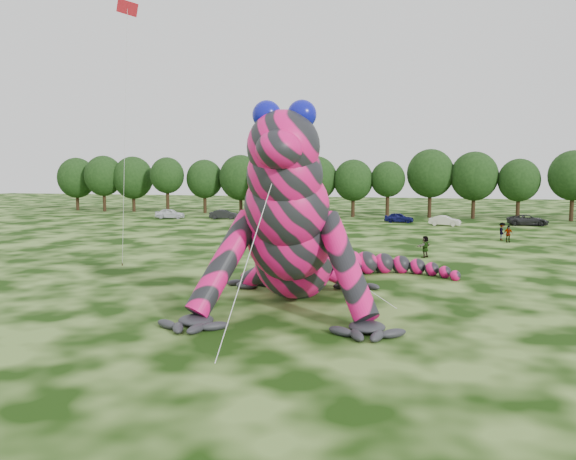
# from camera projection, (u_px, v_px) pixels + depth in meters

# --- Properties ---
(ground) EXTENTS (240.00, 240.00, 0.00)m
(ground) POSITION_uv_depth(u_px,v_px,m) (300.00, 301.00, 31.71)
(ground) COLOR #16330A
(ground) RESTS_ON ground
(inflatable_gecko) EXTENTS (20.09, 23.13, 10.73)m
(inflatable_gecko) POSITION_uv_depth(u_px,v_px,m) (298.00, 205.00, 32.32)
(inflatable_gecko) COLOR #EA106A
(inflatable_gecko) RESTS_ON ground
(flying_kite) EXTENTS (3.07, 2.50, 19.24)m
(flying_kite) POSITION_uv_depth(u_px,v_px,m) (127.00, 30.00, 39.14)
(flying_kite) COLOR red
(flying_kite) RESTS_ON ground
(tree_0) EXTENTS (6.91, 6.22, 9.51)m
(tree_0) POSITION_uv_depth(u_px,v_px,m) (77.00, 184.00, 101.31)
(tree_0) COLOR black
(tree_0) RESTS_ON ground
(tree_1) EXTENTS (6.74, 6.07, 9.81)m
(tree_1) POSITION_uv_depth(u_px,v_px,m) (104.00, 184.00, 98.68)
(tree_1) COLOR black
(tree_1) RESTS_ON ground
(tree_2) EXTENTS (7.04, 6.34, 9.64)m
(tree_2) POSITION_uv_depth(u_px,v_px,m) (133.00, 184.00, 98.11)
(tree_2) COLOR black
(tree_2) RESTS_ON ground
(tree_3) EXTENTS (5.81, 5.23, 9.44)m
(tree_3) POSITION_uv_depth(u_px,v_px,m) (167.00, 185.00, 94.76)
(tree_3) COLOR black
(tree_3) RESTS_ON ground
(tree_4) EXTENTS (6.22, 5.60, 9.06)m
(tree_4) POSITION_uv_depth(u_px,v_px,m) (205.00, 186.00, 94.93)
(tree_4) COLOR black
(tree_4) RESTS_ON ground
(tree_5) EXTENTS (7.16, 6.44, 9.80)m
(tree_5) POSITION_uv_depth(u_px,v_px,m) (241.00, 184.00, 93.08)
(tree_5) COLOR black
(tree_5) RESTS_ON ground
(tree_6) EXTENTS (6.52, 5.86, 9.49)m
(tree_6) POSITION_uv_depth(u_px,v_px,m) (270.00, 186.00, 90.09)
(tree_6) COLOR black
(tree_6) RESTS_ON ground
(tree_7) EXTENTS (6.68, 6.01, 9.48)m
(tree_7) POSITION_uv_depth(u_px,v_px,m) (316.00, 186.00, 88.43)
(tree_7) COLOR black
(tree_7) RESTS_ON ground
(tree_8) EXTENTS (6.14, 5.53, 8.94)m
(tree_8) POSITION_uv_depth(u_px,v_px,m) (353.00, 188.00, 87.25)
(tree_8) COLOR black
(tree_8) RESTS_ON ground
(tree_9) EXTENTS (5.27, 4.74, 8.68)m
(tree_9) POSITION_uv_depth(u_px,v_px,m) (388.00, 189.00, 86.36)
(tree_9) COLOR black
(tree_9) RESTS_ON ground
(tree_10) EXTENTS (7.09, 6.38, 10.50)m
(tree_10) POSITION_uv_depth(u_px,v_px,m) (430.00, 183.00, 85.96)
(tree_10) COLOR black
(tree_10) RESTS_ON ground
(tree_11) EXTENTS (7.01, 6.31, 10.07)m
(tree_11) POSITION_uv_depth(u_px,v_px,m) (474.00, 185.00, 84.10)
(tree_11) COLOR black
(tree_11) RESTS_ON ground
(tree_12) EXTENTS (5.99, 5.39, 8.97)m
(tree_12) POSITION_uv_depth(u_px,v_px,m) (519.00, 189.00, 82.24)
(tree_12) COLOR black
(tree_12) RESTS_ON ground
(tree_13) EXTENTS (6.83, 6.15, 10.13)m
(tree_13) POSITION_uv_depth(u_px,v_px,m) (573.00, 186.00, 79.90)
(tree_13) COLOR black
(tree_13) RESTS_ON ground
(car_0) EXTENTS (4.65, 2.56, 1.50)m
(car_0) POSITION_uv_depth(u_px,v_px,m) (170.00, 214.00, 84.76)
(car_0) COLOR white
(car_0) RESTS_ON ground
(car_1) EXTENTS (4.40, 1.97, 1.40)m
(car_1) POSITION_uv_depth(u_px,v_px,m) (224.00, 214.00, 83.75)
(car_1) COLOR black
(car_1) RESTS_ON ground
(car_2) EXTENTS (5.51, 2.69, 1.51)m
(car_2) POSITION_uv_depth(u_px,v_px,m) (274.00, 216.00, 80.99)
(car_2) COLOR maroon
(car_2) RESTS_ON ground
(car_3) EXTENTS (4.48, 2.12, 1.26)m
(car_3) POSITION_uv_depth(u_px,v_px,m) (314.00, 216.00, 81.69)
(car_3) COLOR silver
(car_3) RESTS_ON ground
(car_4) EXTENTS (4.10, 1.80, 1.38)m
(car_4) POSITION_uv_depth(u_px,v_px,m) (399.00, 218.00, 78.28)
(car_4) COLOR #0E114B
(car_4) RESTS_ON ground
(car_5) EXTENTS (4.23, 2.19, 1.33)m
(car_5) POSITION_uv_depth(u_px,v_px,m) (445.00, 221.00, 73.85)
(car_5) COLOR silver
(car_5) RESTS_ON ground
(car_6) EXTENTS (5.33, 2.73, 1.44)m
(car_6) POSITION_uv_depth(u_px,v_px,m) (528.00, 220.00, 74.24)
(car_6) COLOR #232426
(car_6) RESTS_ON ground
(spectator_1) EXTENTS (1.11, 1.09, 1.81)m
(spectator_1) POSITION_uv_depth(u_px,v_px,m) (278.00, 233.00, 57.18)
(spectator_1) COLOR gray
(spectator_1) RESTS_ON ground
(spectator_4) EXTENTS (0.97, 1.01, 1.74)m
(spectator_4) POSITION_uv_depth(u_px,v_px,m) (245.00, 223.00, 68.91)
(spectator_4) COLOR gray
(spectator_4) RESTS_ON ground
(spectator_2) EXTENTS (0.71, 1.22, 1.88)m
(spectator_2) POSITION_uv_depth(u_px,v_px,m) (502.00, 231.00, 58.64)
(spectator_2) COLOR gray
(spectator_2) RESTS_ON ground
(spectator_0) EXTENTS (0.68, 0.77, 1.77)m
(spectator_0) POSITION_uv_depth(u_px,v_px,m) (258.00, 236.00, 55.13)
(spectator_0) COLOR gray
(spectator_0) RESTS_ON ground
(spectator_3) EXTENTS (1.07, 0.62, 1.71)m
(spectator_3) POSITION_uv_depth(u_px,v_px,m) (508.00, 234.00, 57.01)
(spectator_3) COLOR gray
(spectator_3) RESTS_ON ground
(spectator_5) EXTENTS (1.41, 1.71, 1.84)m
(spectator_5) POSITION_uv_depth(u_px,v_px,m) (425.00, 247.00, 47.27)
(spectator_5) COLOR gray
(spectator_5) RESTS_ON ground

